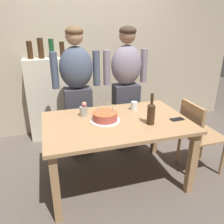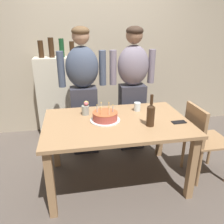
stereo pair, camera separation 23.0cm
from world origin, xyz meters
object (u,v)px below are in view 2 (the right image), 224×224
at_px(birthday_cake, 105,117).
at_px(flower_vase, 86,108).
at_px(person_man_bearded, 83,91).
at_px(person_woman_cardigan, 132,88).
at_px(cell_phone, 179,122).
at_px(wine_bottle, 151,114).
at_px(water_glass_near, 137,107).
at_px(dining_chair, 201,136).

distance_m(birthday_cake, flower_vase, 0.28).
distance_m(person_man_bearded, person_woman_cardigan, 0.66).
height_order(cell_phone, person_man_bearded, person_man_bearded).
relative_size(birthday_cake, cell_phone, 2.18).
bearing_deg(wine_bottle, water_glass_near, 91.37).
bearing_deg(person_woman_cardigan, person_man_bearded, 0.00).
height_order(flower_vase, person_man_bearded, person_man_bearded).
distance_m(water_glass_near, person_woman_cardigan, 0.49).
relative_size(water_glass_near, wine_bottle, 0.30).
bearing_deg(cell_phone, person_woman_cardigan, 104.03).
bearing_deg(dining_chair, person_man_bearded, 56.77).
bearing_deg(person_man_bearded, wine_bottle, 123.78).
relative_size(wine_bottle, cell_phone, 2.24).
bearing_deg(person_man_bearded, birthday_cake, 104.34).
bearing_deg(cell_phone, person_man_bearded, 133.85).
xyz_separation_m(water_glass_near, person_woman_cardigan, (0.07, 0.47, 0.08)).
bearing_deg(water_glass_near, dining_chair, -27.48).
bearing_deg(birthday_cake, flower_vase, 131.92).
xyz_separation_m(wine_bottle, person_man_bearded, (-0.60, 0.89, 0.01)).
xyz_separation_m(birthday_cake, cell_phone, (0.74, -0.18, -0.04)).
height_order(birthday_cake, flower_vase, birthday_cake).
distance_m(wine_bottle, person_man_bearded, 1.08).
xyz_separation_m(cell_phone, person_man_bearded, (-0.92, 0.88, 0.13)).
xyz_separation_m(birthday_cake, water_glass_near, (0.41, 0.22, 0.00)).
distance_m(wine_bottle, flower_vase, 0.73).
height_order(water_glass_near, wine_bottle, wine_bottle).
distance_m(wine_bottle, dining_chair, 0.74).
xyz_separation_m(wine_bottle, person_woman_cardigan, (0.06, 0.89, 0.01)).
bearing_deg(person_man_bearded, cell_phone, 136.25).
height_order(wine_bottle, person_woman_cardigan, person_woman_cardigan).
relative_size(person_woman_cardigan, dining_chair, 1.90).
bearing_deg(wine_bottle, cell_phone, 3.16).
distance_m(cell_phone, dining_chair, 0.40).
bearing_deg(dining_chair, person_woman_cardigan, 35.72).
height_order(birthday_cake, water_glass_near, birthday_cake).
height_order(wine_bottle, dining_chair, wine_bottle).
distance_m(water_glass_near, wine_bottle, 0.43).
bearing_deg(wine_bottle, flower_vase, 146.13).
bearing_deg(person_woman_cardigan, birthday_cake, 55.35).
bearing_deg(person_man_bearded, dining_chair, 146.77).
bearing_deg(person_man_bearded, water_glass_near, 141.15).
relative_size(water_glass_near, dining_chair, 0.11).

